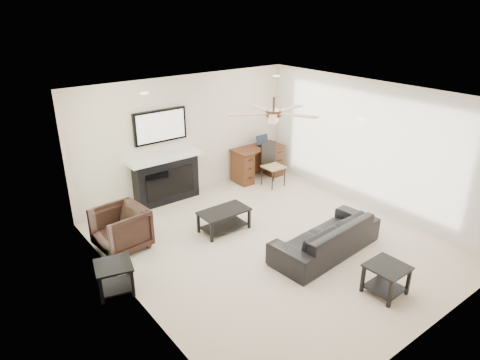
% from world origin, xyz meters
% --- Properties ---
extents(room_shell, '(5.50, 5.54, 2.52)m').
position_xyz_m(room_shell, '(0.19, 0.08, 1.68)').
color(room_shell, beige).
rests_on(room_shell, ground).
extents(sofa, '(2.07, 0.95, 0.59)m').
position_xyz_m(sofa, '(0.49, -0.72, 0.29)').
color(sofa, black).
rests_on(sofa, ground).
extents(armchair, '(0.87, 0.85, 0.73)m').
position_xyz_m(armchair, '(-2.11, 1.43, 0.36)').
color(armchair, black).
rests_on(armchair, ground).
extents(coffee_table, '(0.90, 0.50, 0.40)m').
position_xyz_m(coffee_table, '(-0.41, 0.88, 0.20)').
color(coffee_table, black).
rests_on(coffee_table, ground).
extents(end_table_near, '(0.53, 0.53, 0.45)m').
position_xyz_m(end_table_near, '(0.34, -1.97, 0.23)').
color(end_table_near, black).
rests_on(end_table_near, ground).
extents(end_table_left, '(0.61, 0.61, 0.45)m').
position_xyz_m(end_table_left, '(-2.66, 0.38, 0.23)').
color(end_table_left, black).
rests_on(end_table_left, ground).
extents(fireplace_unit, '(1.52, 0.34, 1.91)m').
position_xyz_m(fireplace_unit, '(-0.62, 2.58, 0.95)').
color(fireplace_unit, black).
rests_on(fireplace_unit, ground).
extents(desk, '(1.22, 0.56, 0.76)m').
position_xyz_m(desk, '(1.65, 2.43, 0.38)').
color(desk, '#3E1C0F').
rests_on(desk, ground).
extents(desk_chair, '(0.42, 0.44, 0.97)m').
position_xyz_m(desk_chair, '(1.65, 1.88, 0.48)').
color(desk_chair, black).
rests_on(desk_chair, ground).
extents(laptop, '(0.33, 0.24, 0.23)m').
position_xyz_m(laptop, '(1.85, 2.41, 0.88)').
color(laptop, black).
rests_on(laptop, desk).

